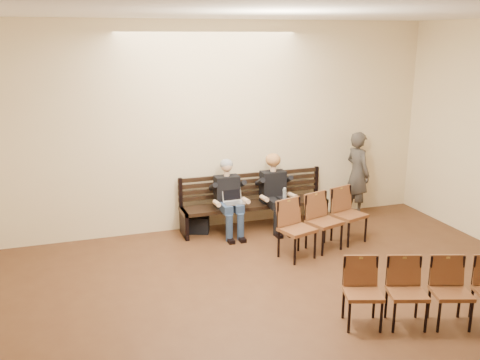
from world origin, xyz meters
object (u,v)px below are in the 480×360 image
object	(u,v)px
bench	(255,215)
seated_man	(229,199)
seated_woman	(275,195)
passerby	(358,167)
chair_row_back	(429,293)
water_bottle	(284,201)
bag	(198,224)
chair_row_front	(324,222)
laptop	(234,204)

from	to	relation	value
bench	seated_man	xyz separation A→B (m)	(-0.52, -0.12, 0.38)
seated_woman	passerby	world-z (taller)	passerby
chair_row_back	bench	bearing A→B (deg)	119.74
bench	water_bottle	world-z (taller)	water_bottle
seated_woman	water_bottle	distance (m)	0.25
bench	seated_woman	distance (m)	0.51
bench	bag	xyz separation A→B (m)	(-1.01, 0.10, -0.08)
chair_row_front	chair_row_back	world-z (taller)	chair_row_front
seated_man	passerby	size ratio (longest dim) A/B	0.67
seated_woman	passerby	distance (m)	1.77
bench	chair_row_back	distance (m)	3.76
chair_row_back	seated_man	bearing A→B (deg)	127.80
seated_woman	water_bottle	bearing A→B (deg)	-71.34
water_bottle	chair_row_front	world-z (taller)	chair_row_front
laptop	chair_row_back	size ratio (longest dim) A/B	0.17
bench	chair_row_back	bearing A→B (deg)	-78.26
bag	chair_row_front	distance (m)	2.18
seated_woman	chair_row_back	distance (m)	3.59
bench	seated_woman	size ratio (longest dim) A/B	2.17
bag	seated_woman	bearing A→B (deg)	-9.45
bench	water_bottle	bearing A→B (deg)	-41.70
seated_man	passerby	bearing A→B (deg)	4.90
seated_woman	bag	distance (m)	1.42
laptop	chair_row_back	distance (m)	3.61
chair_row_back	seated_woman	bearing A→B (deg)	115.17
chair_row_front	passerby	bearing A→B (deg)	27.04
seated_woman	bag	world-z (taller)	seated_woman
seated_man	seated_woman	size ratio (longest dim) A/B	1.01
bench	water_bottle	distance (m)	0.62
seated_woman	laptop	size ratio (longest dim) A/B	3.69
water_bottle	chair_row_front	bearing A→B (deg)	-72.34
seated_woman	water_bottle	world-z (taller)	seated_woman
passerby	chair_row_back	size ratio (longest dim) A/B	0.93
seated_woman	chair_row_back	size ratio (longest dim) A/B	0.62
bench	passerby	size ratio (longest dim) A/B	1.45
laptop	seated_man	bearing A→B (deg)	98.48
chair_row_front	water_bottle	bearing A→B (deg)	89.98
laptop	chair_row_front	xyz separation A→B (m)	(1.15, -0.96, -0.12)
laptop	water_bottle	size ratio (longest dim) A/B	1.53
seated_man	chair_row_back	bearing A→B (deg)	-70.19
bag	chair_row_front	world-z (taller)	chair_row_front
bag	passerby	bearing A→B (deg)	0.00
bench	seated_woman	xyz separation A→B (m)	(0.32, -0.12, 0.38)
bench	seated_man	size ratio (longest dim) A/B	2.15
bag	chair_row_front	size ratio (longest dim) A/B	0.24
seated_woman	passerby	size ratio (longest dim) A/B	0.67
laptop	seated_woman	bearing A→B (deg)	5.34
bench	water_bottle	xyz separation A→B (m)	(0.39, -0.35, 0.33)
bag	chair_row_back	size ratio (longest dim) A/B	0.20
seated_man	chair_row_front	xyz separation A→B (m)	(1.20, -1.13, -0.16)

